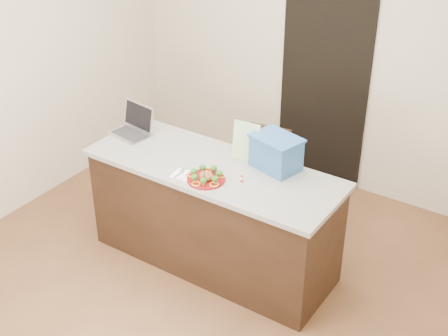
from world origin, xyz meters
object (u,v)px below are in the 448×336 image
Objects in this scene: yogurt_bottle at (242,180)px; chair at (264,168)px; island at (213,215)px; napkin at (183,175)px; blue_box at (276,152)px; plate at (206,179)px; laptop at (134,125)px.

chair is (-0.33, 0.92, -0.45)m from yogurt_bottle.
napkin is (-0.11, -0.24, 0.46)m from island.
plate is at bearing -112.53° from blue_box.
yogurt_bottle is 0.14× the size of blue_box.
chair is at bearing 91.10° from island.
island is 0.58m from yogurt_bottle.
napkin is at bearing -114.75° from island.
laptop is at bearing -149.10° from chair.
plate reaches higher than island.
laptop is at bearing 173.44° from island.
plate is 4.70× the size of yogurt_bottle.
plate is at bearing -154.05° from yogurt_bottle.
yogurt_bottle is (0.24, 0.12, 0.01)m from plate.
chair is (0.86, 0.73, -0.49)m from laptop.
napkin reaches higher than chair.
blue_box is at bearing 30.36° from island.
blue_box is (0.10, 0.33, 0.11)m from yogurt_bottle.
napkin is 0.40× the size of laptop.
napkin is 0.17× the size of chair.
island is at bearing 1.83° from laptop.
island is at bearing -134.99° from blue_box.
chair is at bearing 109.96° from yogurt_bottle.
plate is 0.76× the size of laptop.
napkin is at bearing -122.74° from blue_box.
blue_box reaches higher than plate.
napkin is 0.46m from yogurt_bottle.
napkin reaches higher than island.
island is 0.83m from chair.
blue_box is (0.34, 0.45, 0.12)m from plate.
napkin is 0.36× the size of blue_box.
chair is at bearing 84.92° from napkin.
blue_box is at bearing 42.61° from napkin.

